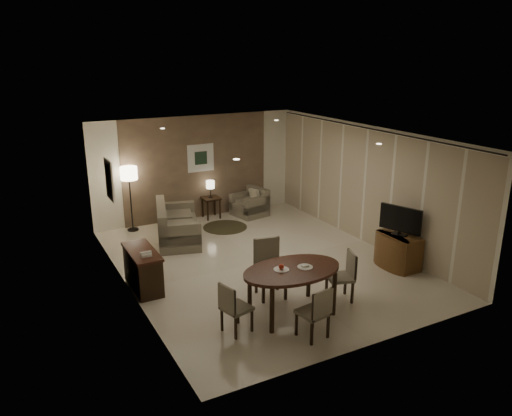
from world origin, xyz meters
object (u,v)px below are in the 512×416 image
chair_far (271,270)px  floor_lamp (131,199)px  chair_left (237,307)px  armchair (249,202)px  tv_cabinet (398,251)px  side_table (211,208)px  dining_table (292,291)px  chair_near (313,312)px  chair_right (340,277)px  sofa (178,222)px  console_desk (143,269)px

chair_far → floor_lamp: floor_lamp is taller
chair_left → armchair: bearing=-44.0°
tv_cabinet → side_table: tv_cabinet is taller
armchair → side_table: (-1.00, 0.28, -0.08)m
dining_table → chair_far: (-0.01, 0.70, 0.11)m
floor_lamp → chair_left: bearing=-87.5°
tv_cabinet → chair_left: size_ratio=1.07×
chair_near → floor_lamp: (-1.19, 6.13, 0.37)m
chair_far → floor_lamp: 4.84m
chair_right → floor_lamp: size_ratio=0.55×
side_table → floor_lamp: floor_lamp is taller
sofa → chair_near: bearing=-159.1°
tv_cabinet → chair_far: chair_far is taller
console_desk → tv_cabinet: console_desk is taller
dining_table → floor_lamp: (-1.30, 5.35, 0.40)m
console_desk → chair_near: size_ratio=1.39×
chair_near → floor_lamp: bearing=-88.0°
armchair → dining_table: bearing=-31.3°
chair_right → chair_far: bearing=-106.6°
dining_table → armchair: bearing=70.3°
console_desk → sofa: 2.51m
armchair → tv_cabinet: bearing=2.8°
chair_left → sofa: sofa is taller
chair_near → sofa: bearing=-94.1°
chair_left → chair_right: bearing=-102.1°
chair_left → chair_right: 2.08m
console_desk → chair_near: 3.42m
console_desk → floor_lamp: (0.64, 3.25, 0.43)m
sofa → floor_lamp: (-0.77, 1.17, 0.37)m
dining_table → floor_lamp: floor_lamp is taller
chair_far → armchair: (1.81, 4.35, -0.16)m
chair_right → tv_cabinet: bearing=124.6°
chair_far → armchair: bearing=77.7°
dining_table → floor_lamp: size_ratio=1.08×
chair_right → armchair: 5.10m
side_table → floor_lamp: (-2.11, 0.02, 0.52)m
chair_left → armchair: (2.87, 5.14, -0.06)m
armchair → floor_lamp: size_ratio=0.51×
tv_cabinet → sofa: size_ratio=0.49×
dining_table → armchair: 5.37m
chair_right → armchair: chair_right is taller
console_desk → side_table: (2.75, 3.23, -0.09)m
dining_table → floor_lamp: 5.52m
chair_left → side_table: (1.88, 5.42, -0.14)m
dining_table → armchair: (1.81, 5.05, -0.04)m
console_desk → chair_left: chair_left is taller
floor_lamp → chair_far: bearing=-74.5°
console_desk → chair_far: size_ratio=1.15×
tv_cabinet → sofa: sofa is taller
chair_right → side_table: 5.33m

